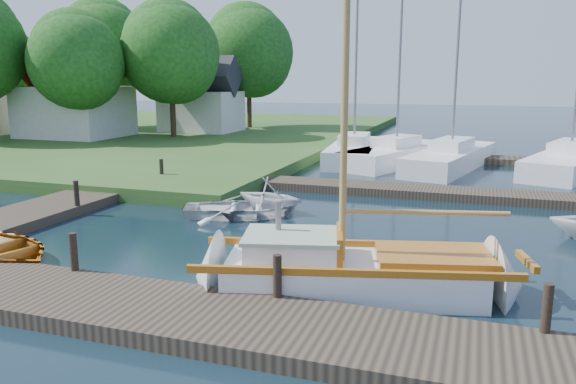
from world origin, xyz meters
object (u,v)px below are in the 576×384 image
(house_c, at_px, (201,102))
(tender_b, at_px, (270,193))
(mooring_post_3, at_px, (547,308))
(mooring_post_1, at_px, (74,252))
(mooring_post_2, at_px, (277,276))
(marina_boat_0, at_px, (354,150))
(tree_3, at_px, (171,53))
(marina_boat_2, at_px, (451,156))
(marina_boat_3, at_px, (570,159))
(tree_2, at_px, (77,60))
(marina_boat_1, at_px, (396,153))
(mooring_post_5, at_px, (161,169))
(tender_a, at_px, (240,205))
(mooring_post_4, at_px, (76,193))
(sailboat, at_px, (360,276))
(tree_7, at_px, (249,51))
(tree_4, at_px, (104,49))
(house_a, at_px, (74,98))

(house_c, bearing_deg, tender_b, -57.39)
(mooring_post_3, bearing_deg, mooring_post_1, 180.00)
(mooring_post_1, xyz_separation_m, mooring_post_2, (4.50, 0.00, 0.00))
(marina_boat_0, bearing_deg, tree_3, 68.22)
(house_c, bearing_deg, marina_boat_2, -25.62)
(marina_boat_3, relative_size, tree_2, 1.51)
(tender_b, bearing_deg, house_c, 45.47)
(marina_boat_1, relative_size, house_c, 1.80)
(mooring_post_5, height_order, marina_boat_1, marina_boat_1)
(tender_a, bearing_deg, mooring_post_3, -150.55)
(tree_2, relative_size, tree_3, 0.89)
(mooring_post_4, distance_m, marina_boat_1, 16.03)
(mooring_post_5, relative_size, tender_b, 0.34)
(sailboat, distance_m, tree_7, 33.58)
(tender_a, height_order, tree_7, tree_7)
(mooring_post_5, bearing_deg, mooring_post_1, -68.20)
(mooring_post_1, distance_m, marina_boat_2, 19.69)
(mooring_post_1, relative_size, marina_boat_3, 0.07)
(sailboat, distance_m, marina_boat_0, 18.41)
(mooring_post_2, height_order, mooring_post_3, same)
(mooring_post_2, bearing_deg, house_c, 119.86)
(house_c, bearing_deg, tree_4, 179.64)
(mooring_post_4, bearing_deg, mooring_post_2, -30.47)
(marina_boat_0, height_order, tree_7, marina_boat_0)
(marina_boat_1, xyz_separation_m, house_a, (-20.96, 2.09, 2.40))
(tender_a, relative_size, tree_2, 0.44)
(marina_boat_3, relative_size, house_c, 2.24)
(marina_boat_2, xyz_separation_m, tree_4, (-25.63, 8.51, 5.81))
(marina_boat_2, bearing_deg, house_c, 77.50)
(tree_2, bearing_deg, mooring_post_2, -44.33)
(mooring_post_5, relative_size, marina_boat_1, 0.08)
(house_c, bearing_deg, sailboat, -56.78)
(marina_boat_0, bearing_deg, mooring_post_4, 152.55)
(marina_boat_0, bearing_deg, tree_4, 63.94)
(mooring_post_5, xyz_separation_m, tender_b, (5.59, -2.67, -0.08))
(house_c, bearing_deg, mooring_post_2, -60.14)
(sailboat, relative_size, tree_2, 1.26)
(mooring_post_3, height_order, tender_a, mooring_post_3)
(marina_boat_0, relative_size, marina_boat_3, 1.01)
(mooring_post_5, height_order, house_a, house_a)
(house_c, xyz_separation_m, tree_7, (2.00, 4.05, 3.62))
(mooring_post_2, xyz_separation_m, mooring_post_3, (4.50, 0.00, 0.00))
(tender_b, bearing_deg, mooring_post_2, -145.46)
(sailboat, xyz_separation_m, house_a, (-22.73, 19.55, 2.62))
(tree_4, bearing_deg, house_c, -0.36)
(marina_boat_1, distance_m, tree_3, 16.39)
(mooring_post_2, distance_m, marina_boat_0, 19.62)
(mooring_post_4, xyz_separation_m, marina_boat_2, (10.63, 13.54, -0.14))
(marina_boat_0, distance_m, marina_boat_2, 5.00)
(mooring_post_1, bearing_deg, mooring_post_5, 111.80)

